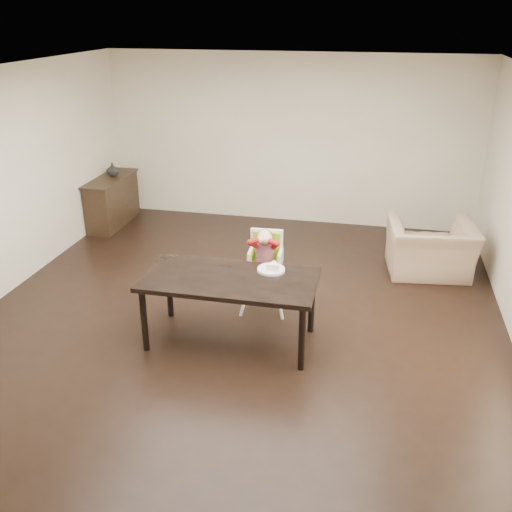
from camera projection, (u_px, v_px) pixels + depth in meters
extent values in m
plane|color=black|center=(237.00, 321.00, 6.55)|extent=(7.00, 7.00, 0.00)
cube|color=beige|center=(289.00, 140.00, 9.14)|extent=(6.00, 0.02, 2.70)
cube|color=beige|center=(65.00, 430.00, 2.88)|extent=(6.00, 0.02, 2.70)
cube|color=white|center=(234.00, 76.00, 5.47)|extent=(6.00, 7.00, 0.02)
cube|color=black|center=(230.00, 280.00, 5.89)|extent=(1.80, 0.90, 0.05)
cylinder|color=black|center=(144.00, 320.00, 5.87)|extent=(0.07, 0.07, 0.70)
cylinder|color=black|center=(302.00, 339.00, 5.55)|extent=(0.07, 0.07, 0.70)
cylinder|color=black|center=(169.00, 289.00, 6.53)|extent=(0.07, 0.07, 0.70)
cylinder|color=black|center=(312.00, 303.00, 6.21)|extent=(0.07, 0.07, 0.70)
cylinder|color=white|center=(246.00, 294.00, 6.60)|extent=(0.04, 0.04, 0.53)
cylinder|color=white|center=(278.00, 296.00, 6.54)|extent=(0.04, 0.04, 0.53)
cylinder|color=white|center=(252.00, 279.00, 6.94)|extent=(0.04, 0.04, 0.53)
cylinder|color=white|center=(283.00, 282.00, 6.89)|extent=(0.04, 0.04, 0.53)
cube|color=white|center=(265.00, 267.00, 6.64)|extent=(0.40, 0.36, 0.05)
cube|color=#85B817|center=(265.00, 265.00, 6.62)|extent=(0.32, 0.30, 0.03)
cube|color=white|center=(267.00, 245.00, 6.68)|extent=(0.38, 0.07, 0.40)
cube|color=#85B817|center=(266.00, 247.00, 6.66)|extent=(0.32, 0.04, 0.36)
cube|color=black|center=(260.00, 249.00, 6.61)|extent=(0.04, 0.17, 0.02)
cube|color=black|center=(271.00, 249.00, 6.59)|extent=(0.04, 0.17, 0.02)
cylinder|color=#A91324|center=(265.00, 253.00, 6.57)|extent=(0.23, 0.23, 0.26)
sphere|color=beige|center=(265.00, 237.00, 6.47)|extent=(0.18, 0.18, 0.17)
ellipsoid|color=brown|center=(265.00, 235.00, 6.48)|extent=(0.18, 0.17, 0.13)
sphere|color=beige|center=(261.00, 240.00, 6.39)|extent=(0.08, 0.08, 0.08)
sphere|color=beige|center=(267.00, 240.00, 6.38)|extent=(0.08, 0.08, 0.08)
cylinder|color=white|center=(271.00, 270.00, 6.03)|extent=(0.38, 0.38, 0.02)
torus|color=white|center=(271.00, 269.00, 6.02)|extent=(0.38, 0.38, 0.01)
imported|color=tan|center=(431.00, 240.00, 7.54)|extent=(1.18, 0.84, 0.96)
cube|color=black|center=(112.00, 202.00, 9.34)|extent=(0.40, 1.20, 0.76)
cube|color=black|center=(110.00, 179.00, 9.18)|extent=(0.44, 1.26, 0.03)
imported|color=#99999E|center=(113.00, 170.00, 9.24)|extent=(0.22, 0.23, 0.20)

